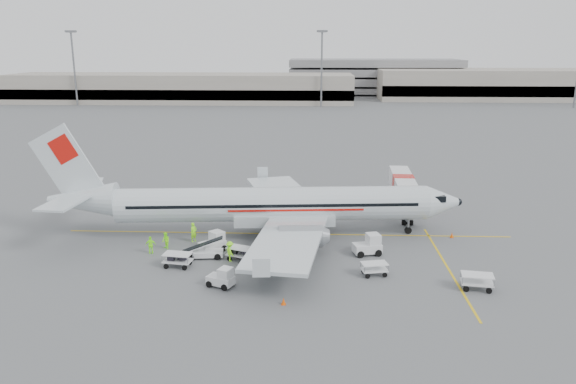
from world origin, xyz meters
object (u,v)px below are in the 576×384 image
(belt_loader, at_px, (204,245))
(tug_mid, at_px, (220,277))
(jet_bridge, at_px, (403,193))
(tug_fore, at_px, (367,244))
(tug_aft, at_px, (212,242))
(aircraft, at_px, (273,182))

(belt_loader, height_order, tug_mid, belt_loader)
(jet_bridge, relative_size, belt_loader, 3.53)
(jet_bridge, xyz_separation_m, tug_mid, (-17.35, -21.58, -1.21))
(tug_fore, bearing_deg, tug_aft, 164.59)
(tug_fore, height_order, tug_aft, tug_fore)
(belt_loader, relative_size, tug_aft, 1.85)
(jet_bridge, distance_m, tug_aft, 23.90)
(aircraft, relative_size, tug_fore, 16.28)
(jet_bridge, bearing_deg, belt_loader, -139.02)
(tug_mid, bearing_deg, aircraft, 98.39)
(jet_bridge, height_order, tug_fore, jet_bridge)
(aircraft, xyz_separation_m, belt_loader, (-5.68, -6.21, -4.33))
(aircraft, bearing_deg, tug_aft, -143.24)
(belt_loader, distance_m, tug_mid, 6.46)
(tug_fore, bearing_deg, tug_mid, -163.35)
(aircraft, distance_m, tug_aft, 8.39)
(aircraft, relative_size, tug_mid, 19.39)
(jet_bridge, height_order, belt_loader, jet_bridge)
(aircraft, bearing_deg, tug_mid, -109.92)
(tug_mid, relative_size, tug_aft, 0.88)
(belt_loader, distance_m, tug_aft, 1.62)
(aircraft, height_order, jet_bridge, aircraft)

